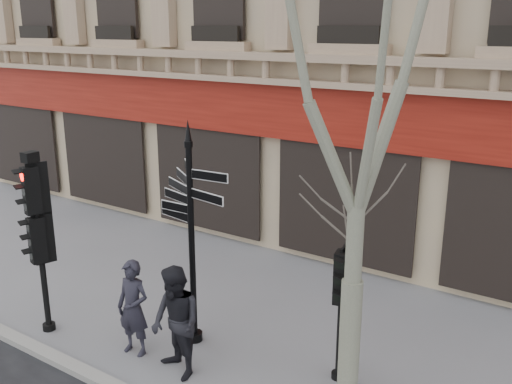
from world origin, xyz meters
TOP-DOWN VIEW (x-y plane):
  - ground at (0.00, 0.00)m, footprint 80.00×80.00m
  - fingerpost at (-0.81, 0.47)m, footprint 2.16×2.16m
  - traffic_signal_main at (-3.34, -0.77)m, footprint 0.44×0.36m
  - traffic_signal_secondary at (1.88, 0.87)m, footprint 0.42×0.34m
  - plane_tree at (2.20, 0.51)m, footprint 2.84×2.84m
  - pedestrian_a at (-1.41, -0.41)m, footprint 0.67×0.48m
  - pedestrian_b at (-0.36, -0.50)m, footprint 1.10×0.98m

SIDE VIEW (x-z plane):
  - ground at x=0.00m, z-range 0.00..0.00m
  - pedestrian_a at x=-1.41m, z-range 0.00..1.72m
  - pedestrian_b at x=-0.36m, z-range 0.00..1.88m
  - traffic_signal_secondary at x=1.88m, z-range 0.44..2.67m
  - traffic_signal_main at x=-3.34m, z-range 0.45..3.88m
  - fingerpost at x=-0.81m, z-range 0.70..4.75m
  - plane_tree at x=2.20m, z-range 1.52..9.08m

